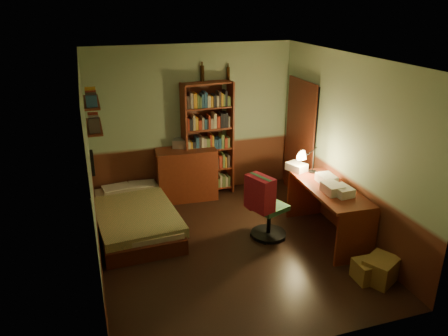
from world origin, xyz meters
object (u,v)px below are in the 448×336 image
object	(u,v)px
bookshelf	(208,140)
desk	(328,213)
dresser	(187,174)
mini_stereo	(181,143)
bed	(135,209)
cardboard_box_a	(381,270)
office_chair	(270,205)
desk_lamp	(314,153)
cardboard_box_b	(369,270)

from	to	relation	value
bookshelf	desk	size ratio (longest dim) A/B	1.35
dresser	mini_stereo	bearing A→B (deg)	114.19
bed	cardboard_box_a	size ratio (longest dim) A/B	4.88
desk	bed	bearing A→B (deg)	158.86
bed	bookshelf	distance (m)	1.80
desk	dresser	bearing A→B (deg)	132.53
desk	office_chair	size ratio (longest dim) A/B	1.46
mini_stereo	desk_lamp	xyz separation A→B (m)	(1.72, -1.47, 0.13)
mini_stereo	cardboard_box_b	size ratio (longest dim) A/B	0.74
bed	cardboard_box_b	xyz separation A→B (m)	(2.61, -2.23, -0.17)
dresser	cardboard_box_b	size ratio (longest dim) A/B	2.77
dresser	desk	distance (m)	2.54
mini_stereo	bookshelf	bearing A→B (deg)	17.65
bed	office_chair	bearing A→B (deg)	-27.59
cardboard_box_b	office_chair	bearing A→B (deg)	119.61
desk_lamp	office_chair	xyz separation A→B (m)	(-0.83, -0.32, -0.59)
mini_stereo	cardboard_box_a	world-z (taller)	mini_stereo
cardboard_box_b	bookshelf	bearing A→B (deg)	111.08
mini_stereo	desk_lamp	world-z (taller)	desk_lamp
desk_lamp	bookshelf	bearing A→B (deg)	121.56
dresser	bookshelf	size ratio (longest dim) A/B	0.51
bed	desk	size ratio (longest dim) A/B	1.37
bed	bookshelf	bearing A→B (deg)	29.73
bookshelf	cardboard_box_b	bearing A→B (deg)	-75.94
office_chair	mini_stereo	bearing A→B (deg)	95.30
bed	office_chair	xyz separation A→B (m)	(1.83, -0.87, 0.21)
bookshelf	cardboard_box_b	size ratio (longest dim) A/B	5.47
bed	cardboard_box_b	distance (m)	3.43
mini_stereo	bookshelf	world-z (taller)	bookshelf
cardboard_box_a	mini_stereo	bearing A→B (deg)	118.89
bookshelf	desk	distance (m)	2.44
desk_lamp	cardboard_box_b	bearing A→B (deg)	-101.89
bed	cardboard_box_a	distance (m)	3.56
desk_lamp	bed	bearing A→B (deg)	158.55
desk	office_chair	xyz separation A→B (m)	(-0.80, 0.28, 0.11)
bookshelf	mini_stereo	bearing A→B (deg)	168.03
desk_lamp	desk	bearing A→B (deg)	-103.38
dresser	bookshelf	xyz separation A→B (m)	(0.41, 0.09, 0.55)
dresser	office_chair	size ratio (longest dim) A/B	1.00
mini_stereo	desk	distance (m)	2.73
desk	office_chair	distance (m)	0.85
cardboard_box_a	desk_lamp	bearing A→B (deg)	91.74
mini_stereo	bookshelf	size ratio (longest dim) A/B	0.14
dresser	cardboard_box_b	distance (m)	3.44
dresser	mini_stereo	distance (m)	0.54
bed	dresser	distance (m)	1.28
mini_stereo	desk_lamp	size ratio (longest dim) A/B	0.44
cardboard_box_b	dresser	bearing A→B (deg)	118.07
bed	dresser	bearing A→B (deg)	36.38
desk	bookshelf	bearing A→B (deg)	123.50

